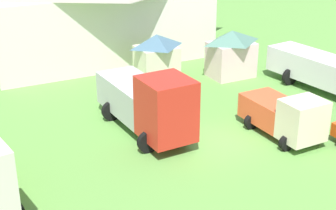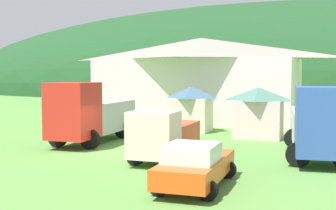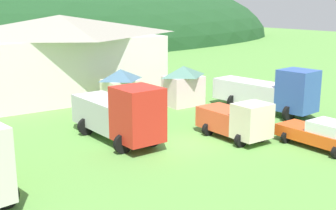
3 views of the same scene
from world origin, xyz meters
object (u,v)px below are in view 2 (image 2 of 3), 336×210
at_px(box_truck_blue, 317,124).
at_px(traffic_cone_near_pickup, 200,154).
at_px(light_truck_cream, 163,136).
at_px(play_shed_pink, 258,112).
at_px(depot_building, 201,78).
at_px(play_shed_cream, 192,108).
at_px(crane_truck_red, 89,114).
at_px(service_pickup_orange, 195,165).

height_order(box_truck_blue, traffic_cone_near_pickup, box_truck_blue).
relative_size(light_truck_cream, traffic_cone_near_pickup, 9.74).
xyz_separation_m(play_shed_pink, box_truck_blue, (3.81, -5.86, 0.01)).
relative_size(play_shed_pink, light_truck_cream, 0.67).
xyz_separation_m(depot_building, play_shed_pink, (6.54, -9.30, -2.02)).
bearing_deg(play_shed_cream, crane_truck_red, -119.21).
bearing_deg(play_shed_pink, light_truck_cream, -107.27).
relative_size(light_truck_cream, service_pickup_orange, 0.97).
relative_size(play_shed_pink, box_truck_blue, 0.38).
xyz_separation_m(play_shed_cream, service_pickup_orange, (4.83, -14.80, -0.82)).
xyz_separation_m(depot_building, box_truck_blue, (10.35, -15.16, -2.01)).
distance_m(depot_building, light_truck_cream, 19.06).
bearing_deg(depot_building, box_truck_blue, -55.69).
distance_m(crane_truck_red, light_truck_cream, 7.07).
relative_size(play_shed_pink, service_pickup_orange, 0.65).
relative_size(depot_building, play_shed_pink, 5.43).
distance_m(depot_building, service_pickup_orange, 23.63).
bearing_deg(crane_truck_red, depot_building, 168.60).
relative_size(depot_building, play_shed_cream, 5.48).
height_order(play_shed_cream, traffic_cone_near_pickup, play_shed_cream).
xyz_separation_m(depot_building, play_shed_cream, (1.63, -7.75, -2.04)).
bearing_deg(service_pickup_orange, light_truck_cream, -147.11).
height_order(light_truck_cream, traffic_cone_near_pickup, light_truck_cream).
bearing_deg(play_shed_cream, traffic_cone_near_pickup, -69.65).
xyz_separation_m(play_shed_cream, box_truck_blue, (8.72, -7.41, 0.03)).
bearing_deg(depot_building, crane_truck_red, -99.06).
xyz_separation_m(box_truck_blue, service_pickup_orange, (-3.89, -7.39, -0.85)).
height_order(play_shed_pink, light_truck_cream, play_shed_pink).
bearing_deg(play_shed_pink, play_shed_cream, 162.48).
distance_m(light_truck_cream, service_pickup_orange, 4.91).
bearing_deg(depot_building, play_shed_pink, -54.88).
relative_size(play_shed_cream, light_truck_cream, 0.67).
xyz_separation_m(crane_truck_red, traffic_cone_near_pickup, (7.09, -1.12, -1.76)).
relative_size(service_pickup_orange, traffic_cone_near_pickup, 10.07).
relative_size(depot_building, service_pickup_orange, 3.53).
xyz_separation_m(play_shed_pink, service_pickup_orange, (-0.08, -13.25, -0.84)).
bearing_deg(play_shed_cream, play_shed_pink, -17.52).
height_order(crane_truck_red, box_truck_blue, crane_truck_red).
bearing_deg(light_truck_cream, depot_building, -169.86).
xyz_separation_m(light_truck_cream, service_pickup_orange, (2.80, -4.01, -0.40)).
relative_size(box_truck_blue, service_pickup_orange, 1.71).
bearing_deg(play_shed_cream, depot_building, 101.89).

